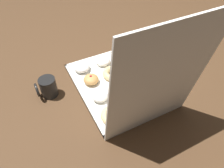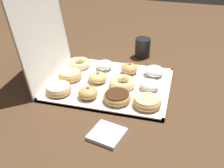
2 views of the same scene
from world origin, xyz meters
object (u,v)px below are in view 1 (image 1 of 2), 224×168
powdered_filled_donut_2 (82,67)px  chocolate_frosted_donut_3 (132,66)px  sprinkle_donut_9 (159,96)px  glazed_ring_donut_10 (137,105)px  donut_box (117,84)px  jelly_filled_donut_5 (91,79)px  powdered_filled_donut_8 (100,96)px  cruller_donut_11 (113,115)px  jelly_filled_donut_6 (144,79)px  jelly_filled_donut_7 (122,87)px  glazed_ring_donut_0 (121,54)px  cruller_donut_4 (113,73)px  napkin_stack (159,58)px  powdered_filled_donut_1 (102,61)px  coffee_mug (48,87)px

powdered_filled_donut_2 → chocolate_frosted_donut_3: (-0.26, 0.12, -0.00)m
sprinkle_donut_9 → glazed_ring_donut_10: bearing=-1.0°
donut_box → jelly_filled_donut_5: (0.12, -0.07, 0.03)m
donut_box → glazed_ring_donut_10: (-0.00, 0.19, 0.02)m
powdered_filled_donut_8 → glazed_ring_donut_10: bearing=136.0°
cruller_donut_11 → jelly_filled_donut_6: bearing=-152.4°
glazed_ring_donut_10 → jelly_filled_donut_7: bearing=-86.2°
powdered_filled_donut_2 → jelly_filled_donut_5: (-0.01, 0.12, 0.00)m
chocolate_frosted_donut_3 → sprinkle_donut_9: (-0.00, 0.26, -0.00)m
powdered_filled_donut_8 → cruller_donut_11: powdered_filled_donut_8 is taller
jelly_filled_donut_7 → powdered_filled_donut_8: jelly_filled_donut_7 is taller
donut_box → glazed_ring_donut_0: glazed_ring_donut_0 is taller
cruller_donut_4 → napkin_stack: size_ratio=1.05×
powdered_filled_donut_1 → powdered_filled_donut_8: (0.13, 0.24, 0.00)m
coffee_mug → powdered_filled_donut_1: bearing=-165.3°
glazed_ring_donut_0 → coffee_mug: bearing=11.8°
donut_box → napkin_stack: (-0.33, -0.08, 0.00)m
donut_box → powdered_filled_donut_8: bearing=24.9°
chocolate_frosted_donut_3 → glazed_ring_donut_10: (0.12, 0.26, -0.00)m
jelly_filled_donut_6 → donut_box: bearing=-24.0°
jelly_filled_donut_7 → powdered_filled_donut_8: 0.13m
glazed_ring_donut_0 → chocolate_frosted_donut_3: bearing=89.0°
powdered_filled_donut_8 → napkin_stack: size_ratio=0.72×
chocolate_frosted_donut_3 → jelly_filled_donut_6: (-0.00, 0.12, 0.00)m
powdered_filled_donut_2 → powdered_filled_donut_8: 0.25m
glazed_ring_donut_0 → cruller_donut_4: (0.12, 0.13, -0.00)m
powdered_filled_donut_2 → jelly_filled_donut_6: jelly_filled_donut_6 is taller
powdered_filled_donut_1 → chocolate_frosted_donut_3: powdered_filled_donut_1 is taller
coffee_mug → powdered_filled_donut_8: bearing=144.5°
napkin_stack → glazed_ring_donut_10: bearing=39.6°
glazed_ring_donut_0 → cruller_donut_11: bearing=56.5°
powdered_filled_donut_8 → glazed_ring_donut_10: powdered_filled_donut_8 is taller
donut_box → cruller_donut_4: (-0.01, -0.06, 0.02)m
powdered_filled_donut_2 → coffee_mug: 0.24m
glazed_ring_donut_0 → jelly_filled_donut_7: size_ratio=1.32×
powdered_filled_donut_1 → glazed_ring_donut_10: powdered_filled_donut_1 is taller
jelly_filled_donut_6 → sprinkle_donut_9: 0.14m
donut_box → powdered_filled_donut_1: 0.18m
powdered_filled_donut_2 → sprinkle_donut_9: size_ratio=0.81×
powdered_filled_donut_8 → glazed_ring_donut_10: 0.19m
powdered_filled_donut_1 → jelly_filled_donut_5: bearing=43.8°
jelly_filled_donut_6 → napkin_stack: size_ratio=0.74×
powdered_filled_donut_8 → jelly_filled_donut_6: bearing=-179.4°
powdered_filled_donut_1 → jelly_filled_donut_7: (0.00, 0.24, -0.00)m
jelly_filled_donut_6 → coffee_mug: (0.48, -0.15, 0.02)m
jelly_filled_donut_7 → coffee_mug: coffee_mug is taller
glazed_ring_donut_10 → napkin_stack: glazed_ring_donut_10 is taller
jelly_filled_donut_7 → cruller_donut_11: jelly_filled_donut_7 is taller
coffee_mug → napkin_stack: 0.68m
powdered_filled_donut_1 → coffee_mug: bearing=14.7°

